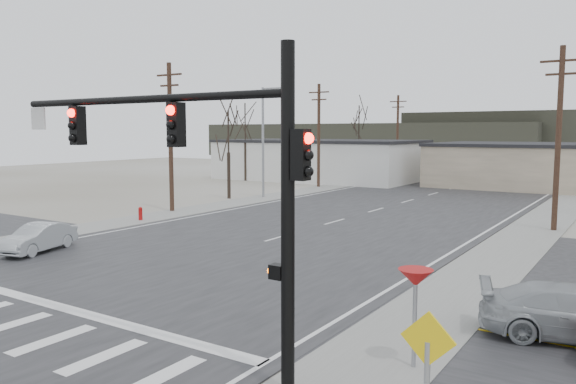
% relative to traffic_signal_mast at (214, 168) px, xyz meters
% --- Properties ---
extents(ground, '(140.00, 140.00, 0.00)m').
position_rel_traffic_signal_mast_xyz_m(ground, '(-7.89, 6.20, -4.67)').
color(ground, '#B8B8B4').
rests_on(ground, ground).
extents(main_road, '(18.00, 110.00, 0.05)m').
position_rel_traffic_signal_mast_xyz_m(main_road, '(-7.89, 21.20, -4.65)').
color(main_road, black).
rests_on(main_road, ground).
extents(cross_road, '(90.00, 10.00, 0.04)m').
position_rel_traffic_signal_mast_xyz_m(cross_road, '(-7.89, 6.20, -4.65)').
color(cross_road, black).
rests_on(cross_road, ground).
extents(sidewalk_left, '(3.00, 90.00, 0.06)m').
position_rel_traffic_signal_mast_xyz_m(sidewalk_left, '(-18.49, 26.20, -4.64)').
color(sidewalk_left, gray).
rests_on(sidewalk_left, ground).
extents(sidewalk_right, '(3.00, 90.00, 0.06)m').
position_rel_traffic_signal_mast_xyz_m(sidewalk_right, '(2.71, 26.20, -4.64)').
color(sidewalk_right, gray).
rests_on(sidewalk_right, ground).
extents(traffic_signal_mast, '(8.95, 0.43, 7.20)m').
position_rel_traffic_signal_mast_xyz_m(traffic_signal_mast, '(0.00, 0.00, 0.00)').
color(traffic_signal_mast, black).
rests_on(traffic_signal_mast, ground).
extents(fire_hydrant, '(0.24, 0.24, 0.87)m').
position_rel_traffic_signal_mast_xyz_m(fire_hydrant, '(-18.09, 14.20, -4.22)').
color(fire_hydrant, '#A50C0C').
rests_on(fire_hydrant, ground).
extents(yield_sign, '(0.80, 0.80, 2.35)m').
position_rel_traffic_signal_mast_xyz_m(yield_sign, '(3.61, 2.70, -2.61)').
color(yield_sign, gray).
rests_on(yield_sign, ground).
extents(diamond_sign, '(0.92, 0.10, 2.61)m').
position_rel_traffic_signal_mast_xyz_m(diamond_sign, '(5.11, -0.80, -3.07)').
color(diamond_sign, gray).
rests_on(diamond_sign, ground).
extents(building_left_far, '(22.30, 12.30, 4.50)m').
position_rel_traffic_signal_mast_xyz_m(building_left_far, '(-23.89, 46.20, -2.42)').
color(building_left_far, silver).
rests_on(building_left_far, ground).
extents(upole_left_b, '(2.20, 0.30, 10.00)m').
position_rel_traffic_signal_mast_xyz_m(upole_left_b, '(-19.39, 18.20, 0.55)').
color(upole_left_b, '#412C1E').
rests_on(upole_left_b, ground).
extents(upole_left_c, '(2.20, 0.30, 10.00)m').
position_rel_traffic_signal_mast_xyz_m(upole_left_c, '(-19.39, 38.20, 0.55)').
color(upole_left_c, '#412C1E').
rests_on(upole_left_c, ground).
extents(upole_left_d, '(2.20, 0.30, 10.00)m').
position_rel_traffic_signal_mast_xyz_m(upole_left_d, '(-19.39, 58.20, 0.55)').
color(upole_left_d, '#412C1E').
rests_on(upole_left_d, ground).
extents(upole_right_a, '(2.20, 0.30, 10.00)m').
position_rel_traffic_signal_mast_xyz_m(upole_right_a, '(3.61, 24.20, 0.55)').
color(upole_right_a, '#412C1E').
rests_on(upole_right_a, ground).
extents(streetlight_main, '(2.40, 0.25, 9.00)m').
position_rel_traffic_signal_mast_xyz_m(streetlight_main, '(-18.69, 28.20, 0.41)').
color(streetlight_main, gray).
rests_on(streetlight_main, ground).
extents(tree_left_near, '(3.30, 3.30, 7.35)m').
position_rel_traffic_signal_mast_xyz_m(tree_left_near, '(-20.89, 26.20, 0.55)').
color(tree_left_near, '#32271F').
rests_on(tree_left_near, ground).
extents(tree_left_far, '(3.96, 3.96, 8.82)m').
position_rel_traffic_signal_mast_xyz_m(tree_left_far, '(-21.89, 52.20, 1.61)').
color(tree_left_far, '#32271F').
rests_on(tree_left_far, ground).
extents(tree_left_mid, '(3.96, 3.96, 8.82)m').
position_rel_traffic_signal_mast_xyz_m(tree_left_mid, '(-29.89, 40.20, 1.61)').
color(tree_left_mid, '#32271F').
rests_on(tree_left_mid, ground).
extents(hill_left, '(70.00, 18.00, 7.00)m').
position_rel_traffic_signal_mast_xyz_m(hill_left, '(-42.89, 98.20, -1.17)').
color(hill_left, '#333026').
rests_on(hill_left, ground).
extents(sedan_crossing, '(2.34, 4.05, 1.26)m').
position_rel_traffic_signal_mast_xyz_m(sedan_crossing, '(-15.09, 5.45, -4.00)').
color(sedan_crossing, '#9DA3A7').
rests_on(sedan_crossing, main_road).
extents(car_far_a, '(4.17, 6.00, 1.61)m').
position_rel_traffic_signal_mast_xyz_m(car_far_a, '(-1.65, 48.24, -3.82)').
color(car_far_a, black).
rests_on(car_far_a, main_road).
extents(car_far_b, '(3.10, 4.25, 1.34)m').
position_rel_traffic_signal_mast_xyz_m(car_far_b, '(-10.81, 69.36, -3.96)').
color(car_far_b, black).
rests_on(car_far_b, main_road).
extents(car_parked_silver, '(5.19, 3.23, 1.40)m').
position_rel_traffic_signal_mast_xyz_m(car_parked_silver, '(6.52, 6.71, -3.94)').
color(car_parked_silver, '#91969A').
rests_on(car_parked_silver, parking_lot).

